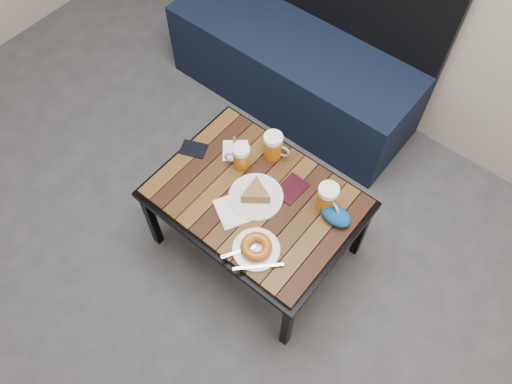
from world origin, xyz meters
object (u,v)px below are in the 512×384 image
Objects in this scene: passport_burgundy at (291,189)px; knit_pouch at (336,215)px; beer_mug_centre at (274,146)px; cafe_table at (256,201)px; plate_bagel at (256,248)px; beer_mug_left at (241,157)px; bench at (296,62)px; beer_mug_right at (328,198)px; passport_navy at (194,149)px; plate_pie at (256,195)px.

knit_pouch is at bearing 1.85° from passport_burgundy.
beer_mug_centre is 0.40m from knit_pouch.
plate_bagel reaches higher than cafe_table.
knit_pouch is at bearing 151.74° from beer_mug_left.
bench is at bearing -102.82° from beer_mug_left.
beer_mug_left is (0.30, -0.82, 0.26)m from bench.
beer_mug_left is 0.25m from passport_burgundy.
cafe_table is at bearing -63.61° from bench.
cafe_table is 0.16m from passport_burgundy.
plate_bagel is at bearing -61.08° from bench.
beer_mug_right is (0.40, 0.06, 0.01)m from beer_mug_left.
passport_navy is at bearing -15.36° from beer_mug_left.
plate_bagel is (0.16, -0.19, 0.06)m from cafe_table.
beer_mug_right is at bearing -26.11° from beer_mug_centre.
cafe_table is at bearing -126.56° from passport_burgundy.
beer_mug_left is at bearing -168.84° from passport_burgundy.
bench reaches higher than passport_navy.
beer_mug_left is 0.18m from plate_pie.
passport_burgundy is 0.22m from knit_pouch.
passport_burgundy is (0.09, 0.12, 0.05)m from cafe_table.
cafe_table is at bearing 119.00° from beer_mug_left.
bench is at bearing 152.72° from beer_mug_right.
knit_pouch is at bearing -27.49° from beer_mug_centre.
beer_mug_centre is at bearing -61.60° from bench.
bench is at bearing 126.77° from passport_burgundy.
plate_pie is 1.03× the size of plate_bagel.
beer_mug_right is 0.61× the size of plate_bagel.
beer_mug_centre is at bearing 119.81° from plate_bagel.
cafe_table is at bearing -85.04° from beer_mug_centre.
beer_mug_centre is at bearing 100.58° from passport_navy.
plate_pie is at bearing 63.45° from passport_navy.
knit_pouch is (0.46, 0.04, -0.03)m from beer_mug_left.
passport_burgundy is (-0.06, 0.31, -0.02)m from plate_bagel.
beer_mug_centre is (-0.07, 0.21, 0.11)m from cafe_table.
beer_mug_right reaches higher than beer_mug_centre.
plate_pie reaches higher than passport_burgundy.
plate_pie is at bearing 117.44° from beer_mug_left.
knit_pouch is (0.06, -0.02, -0.04)m from beer_mug_right.
knit_pouch is (0.31, 0.12, 0.07)m from cafe_table.
cafe_table is 0.36m from passport_navy.
plate_bagel is at bearing 45.13° from passport_navy.
passport_navy reaches higher than cafe_table.
bench is 0.83m from beer_mug_centre.
beer_mug_right is (0.70, -0.76, 0.27)m from bench.
bench is 6.42× the size of plate_bagel.
plate_bagel is (0.30, -0.27, -0.04)m from beer_mug_left.
beer_mug_centre is at bearing 166.70° from knit_pouch.
cafe_table is 0.34m from knit_pouch.
cafe_table is 6.96× the size of beer_mug_left.
bench is 6.22× the size of plate_pie.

